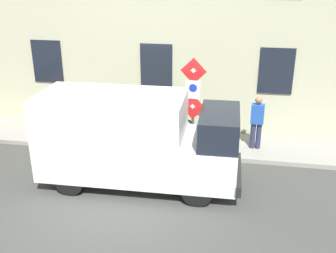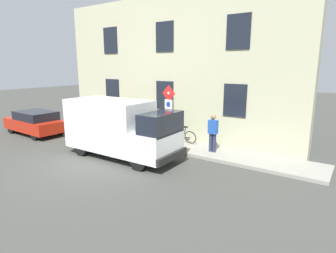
{
  "view_description": "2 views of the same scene",
  "coord_description": "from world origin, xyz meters",
  "views": [
    {
      "loc": [
        -8.26,
        -2.76,
        5.61
      ],
      "look_at": [
        2.24,
        -0.87,
        1.3
      ],
      "focal_mm": 42.98,
      "sensor_mm": 36.0,
      "label": 1
    },
    {
      "loc": [
        -7.43,
        -8.74,
        4.0
      ],
      "look_at": [
        2.98,
        -1.52,
        1.22
      ],
      "focal_mm": 29.94,
      "sensor_mm": 36.0,
      "label": 2
    }
  ],
  "objects": [
    {
      "name": "bicycle_green",
      "position": [
        4.33,
        -0.61,
        0.51
      ],
      "size": [
        0.47,
        1.71,
        0.89
      ],
      "rotation": [
        0.0,
        0.0,
        1.43
      ],
      "color": "black",
      "rests_on": "sidewalk_slab"
    },
    {
      "name": "building_facade",
      "position": [
        5.23,
        0.0,
        3.77
      ],
      "size": [
        0.75,
        14.39,
        7.54
      ],
      "color": "#B2B290",
      "rests_on": "ground_plane"
    },
    {
      "name": "ground_plane",
      "position": [
        0.0,
        0.0,
        0.0
      ],
      "size": [
        80.0,
        80.0,
        0.0
      ],
      "primitive_type": "plane",
      "color": "#3C3D39"
    },
    {
      "name": "bicycle_orange",
      "position": [
        4.33,
        0.19,
        0.51
      ],
      "size": [
        0.51,
        1.72,
        0.89
      ],
      "rotation": [
        0.0,
        0.0,
        1.42
      ],
      "color": "black",
      "rests_on": "sidewalk_slab"
    },
    {
      "name": "parked_hatchback",
      "position": [
        1.35,
        6.85,
        0.73
      ],
      "size": [
        1.86,
        4.05,
        1.38
      ],
      "rotation": [
        0.0,
        0.0,
        1.54
      ],
      "color": "#AC2110",
      "rests_on": "ground_plane"
    },
    {
      "name": "pedestrian",
      "position": [
        3.77,
        -3.43,
        1.07
      ],
      "size": [
        0.28,
        0.41,
        1.72
      ],
      "rotation": [
        0.0,
        0.0,
        6.23
      ],
      "color": "#262B47",
      "rests_on": "sidewalk_slab"
    },
    {
      "name": "bicycle_black",
      "position": [
        4.33,
        -1.41,
        0.51
      ],
      "size": [
        0.46,
        1.71,
        0.89
      ],
      "rotation": [
        0.0,
        0.0,
        1.57
      ],
      "color": "black",
      "rests_on": "sidewalk_slab"
    },
    {
      "name": "sidewalk_slab",
      "position": [
        3.89,
        0.0,
        0.07
      ],
      "size": [
        1.98,
        16.39,
        0.14
      ],
      "primitive_type": "cube",
      "color": "gray",
      "rests_on": "ground_plane"
    },
    {
      "name": "sign_post_stacked",
      "position": [
        3.1,
        -1.47,
        1.96
      ],
      "size": [
        0.18,
        0.56,
        2.87
      ],
      "color": "#474C47",
      "rests_on": "sidewalk_slab"
    },
    {
      "name": "litter_bin",
      "position": [
        3.25,
        0.22,
        0.59
      ],
      "size": [
        0.44,
        0.44,
        0.9
      ],
      "primitive_type": "cylinder",
      "color": "#2D5133",
      "rests_on": "sidewalk_slab"
    },
    {
      "name": "delivery_van",
      "position": [
        1.2,
        -0.17,
        1.33
      ],
      "size": [
        2.11,
        5.37,
        2.5
      ],
      "rotation": [
        0.0,
        0.0,
        4.73
      ],
      "color": "silver",
      "rests_on": "ground_plane"
    }
  ]
}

